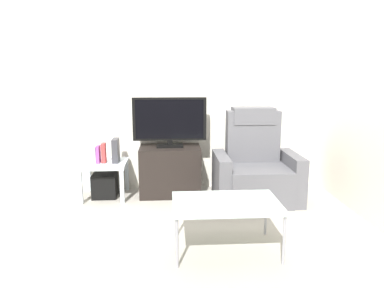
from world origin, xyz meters
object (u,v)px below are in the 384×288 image
recliner_armchair (255,168)px  television (170,121)px  tv_stand (170,171)px  book_leftmost (95,155)px  side_table (104,168)px  book_rightmost (104,153)px  book_middle (98,154)px  cell_phone (232,204)px  coffee_table (226,205)px  game_console (116,150)px  subwoofer_box (105,185)px

recliner_armchair → television: bearing=161.6°
tv_stand → book_leftmost: book_leftmost is taller
side_table → book_rightmost: bearing=-70.5°
recliner_armchair → side_table: recliner_armchair is taller
book_middle → book_rightmost: (0.06, 0.00, 0.01)m
side_table → book_leftmost: 0.20m
book_middle → cell_phone: bearing=-47.2°
coffee_table → book_leftmost: bearing=134.1°
television → book_rightmost: bearing=-173.7°
book_leftmost → book_rightmost: 0.11m
game_console → book_middle: bearing=-171.5°
book_leftmost → book_middle: bearing=0.0°
book_rightmost → side_table: bearing=109.5°
book_middle → coffee_table: book_middle is taller
book_leftmost → book_middle: 0.04m
tv_stand → subwoofer_box: size_ratio=2.57×
coffee_table → tv_stand: bearing=107.6°
side_table → book_middle: size_ratio=2.58×
recliner_armchair → side_table: (-1.81, 0.18, -0.01)m
book_leftmost → television: bearing=5.6°
book_middle → tv_stand: bearing=4.6°
coffee_table → cell_phone: 0.09m
side_table → cell_phone: 1.98m
cell_phone → television: bearing=105.4°
subwoofer_box → book_leftmost: book_leftmost is taller
subwoofer_box → coffee_table: 1.92m
recliner_armchair → book_middle: size_ratio=5.17×
book_middle → subwoofer_box: bearing=19.4°
television → book_middle: size_ratio=4.26×
tv_stand → recliner_armchair: size_ratio=0.68×
recliner_armchair → game_console: recliner_armchair is taller
coffee_table → book_rightmost: bearing=131.8°
side_table → game_console: bearing=3.9°
tv_stand → book_middle: book_middle is taller
television → game_console: television is taller
book_middle → game_console: (0.20, 0.03, 0.04)m
cell_phone → side_table: bearing=128.6°
book_rightmost → game_console: (0.14, 0.03, 0.02)m
recliner_armchair → book_rightmost: 1.82m
coffee_table → television: bearing=107.4°
tv_stand → television: television is taller
coffee_table → side_table: bearing=131.6°
tv_stand → recliner_armchair: recliner_armchair is taller
game_console → book_leftmost: bearing=-173.0°
book_leftmost → game_console: 0.25m
book_leftmost → book_middle: size_ratio=0.97×
television → side_table: television is taller
book_middle → game_console: game_console is taller
tv_stand → side_table: bearing=-176.5°
tv_stand → side_table: (-0.80, -0.05, 0.06)m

